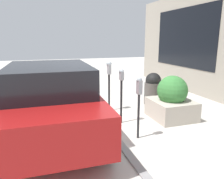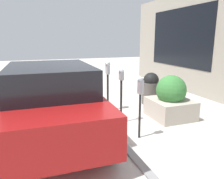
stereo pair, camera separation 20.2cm
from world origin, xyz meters
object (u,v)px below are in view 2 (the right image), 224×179
Objects in this scene: parking_meter_second at (121,86)px; parked_car_front at (51,100)px; parking_meter_nearest at (140,95)px; parking_meter_middle at (108,76)px; trash_bin at (151,88)px; planter_box at (171,100)px.

parked_car_front reaches higher than parking_meter_second.
parking_meter_nearest is 0.32× the size of parked_car_front.
parking_meter_nearest is 2.12m from parking_meter_middle.
parked_car_front is (-0.20, 1.84, -0.16)m from parking_meter_second.
parked_car_front is 4.04× the size of trash_bin.
trash_bin is at bearing -35.02° from parking_meter_nearest.
parking_meter_second is 1.85m from parked_car_front.
planter_box is at bearing -94.73° from parking_meter_second.
parking_meter_middle is (1.10, -0.00, 0.09)m from parking_meter_second.
parking_meter_nearest is at bearing -112.47° from parked_car_front.
parking_meter_nearest is 2.88m from trash_bin.
parking_meter_second is at bearing -82.65° from parked_car_front.
parked_car_front is at bearing 96.24° from parking_meter_second.
parking_meter_nearest is 1.28× the size of trash_bin.
parking_meter_second is 0.33× the size of parked_car_front.
parking_meter_second is 2.18m from trash_bin.
planter_box is 0.28× the size of parked_car_front.
parked_car_front is at bearing 91.33° from planter_box.
parking_meter_middle reaches higher than parking_meter_second.
parking_meter_middle is at bearing 50.54° from planter_box.
trash_bin is (0.21, -1.67, -0.58)m from parking_meter_middle.
parking_meter_middle is 1.26× the size of planter_box.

